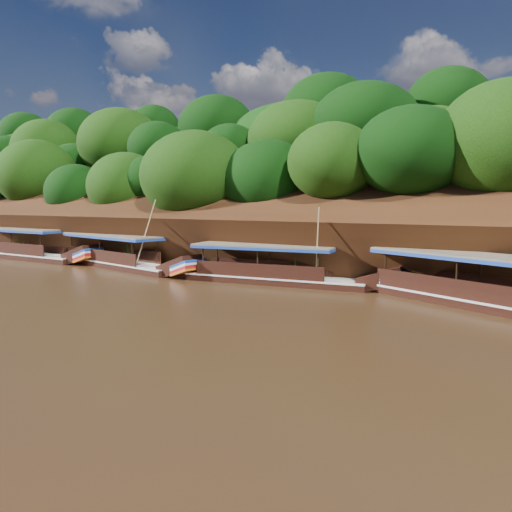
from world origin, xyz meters
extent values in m
plane|color=black|center=(0.00, 0.00, 0.00)|extent=(160.00, 160.00, 0.00)
cube|color=black|center=(0.00, 16.00, 3.50)|extent=(120.00, 16.12, 13.64)
cube|color=black|center=(0.00, 26.00, 0.00)|extent=(120.00, 24.00, 12.00)
ellipsoid|color=#0E3609|center=(-36.00, 14.00, 3.20)|extent=(16.00, 8.00, 6.00)
ellipsoid|color=#0E3609|center=(-30.00, 22.00, 9.00)|extent=(20.00, 10.00, 8.00)
ellipsoid|color=#0E3609|center=(-6.00, 15.00, 3.50)|extent=(18.00, 8.00, 6.40)
ellipsoid|color=#0E3609|center=(0.00, 23.00, 9.20)|extent=(24.00, 11.00, 8.40)
cube|color=black|center=(10.49, 7.11, 0.00)|extent=(12.59, 7.12, 0.90)
cube|color=silver|center=(10.49, 7.11, 0.43)|extent=(12.62, 7.18, 0.10)
cube|color=brown|center=(9.76, 7.42, 2.41)|extent=(10.18, 6.31, 0.12)
cube|color=navy|center=(9.76, 7.42, 2.29)|extent=(10.18, 6.31, 0.18)
cube|color=black|center=(-1.19, 8.16, 0.00)|extent=(11.41, 3.54, 0.84)
cube|color=silver|center=(-1.19, 8.16, 0.40)|extent=(11.41, 3.60, 0.09)
cube|color=black|center=(5.07, 9.00, 0.66)|extent=(2.85, 1.89, 1.58)
cube|color=navy|center=(5.77, 9.09, 0.94)|extent=(1.58, 1.78, 0.58)
cube|color=red|center=(5.77, 9.09, 0.62)|extent=(1.58, 1.78, 0.58)
cube|color=brown|center=(-1.88, 8.07, 2.26)|extent=(9.03, 3.52, 0.11)
cube|color=navy|center=(-1.88, 8.07, 2.14)|extent=(9.03, 3.52, 0.17)
cylinder|color=tan|center=(1.67, 7.98, 2.54)|extent=(0.63, 0.97, 4.12)
cube|color=black|center=(-14.73, 8.44, 0.00)|extent=(13.19, 4.69, 0.89)
cube|color=silver|center=(-14.73, 8.44, 0.42)|extent=(13.20, 4.75, 0.10)
cube|color=black|center=(-7.56, 7.00, 0.69)|extent=(3.32, 2.20, 1.75)
cube|color=navy|center=(-6.76, 6.84, 0.99)|extent=(1.90, 1.97, 0.65)
cube|color=red|center=(-6.76, 6.84, 0.65)|extent=(1.90, 1.97, 0.65)
cube|color=brown|center=(-15.53, 8.60, 2.38)|extent=(10.48, 4.45, 0.12)
cube|color=navy|center=(-15.53, 8.60, 2.26)|extent=(10.48, 4.45, 0.18)
cylinder|color=tan|center=(-10.90, 7.47, 2.79)|extent=(1.35, 0.77, 4.50)
cube|color=black|center=(-25.30, 8.33, 0.00)|extent=(12.30, 2.57, 0.95)
cube|color=silver|center=(-25.30, 8.33, 0.45)|extent=(12.30, 2.64, 0.11)
cube|color=black|center=(-18.40, 8.19, 0.74)|extent=(2.95, 1.80, 1.76)
cube|color=navy|center=(-17.64, 8.18, 1.06)|extent=(1.55, 1.84, 0.63)
cube|color=red|center=(-17.64, 8.18, 0.70)|extent=(1.55, 1.84, 0.63)
cube|color=brown|center=(-26.06, 8.35, 2.55)|extent=(9.65, 2.87, 0.13)
cube|color=navy|center=(-26.06, 8.35, 2.42)|extent=(9.65, 2.87, 0.19)
cone|color=#235B16|center=(-27.21, 9.31, 0.97)|extent=(1.50, 1.50, 1.95)
cone|color=#235B16|center=(-18.96, 9.35, 0.70)|extent=(1.50, 1.50, 1.40)
cone|color=#235B16|center=(-13.94, 9.25, 0.99)|extent=(1.50, 1.50, 1.99)
cone|color=#235B16|center=(-6.90, 9.29, 0.74)|extent=(1.50, 1.50, 1.49)
cone|color=#235B16|center=(0.11, 9.46, 0.81)|extent=(1.50, 1.50, 1.63)
cone|color=#235B16|center=(6.11, 9.62, 1.12)|extent=(1.50, 1.50, 2.25)
camera|label=1|loc=(13.26, -17.74, 4.93)|focal=35.00mm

